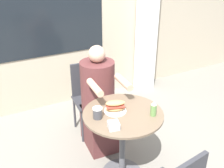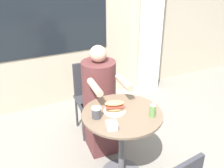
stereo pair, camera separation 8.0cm
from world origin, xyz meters
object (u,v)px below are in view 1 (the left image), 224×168
seated_diner (99,105)px  drink_cup (98,113)px  sandwich_on_plate (115,107)px  cafe_table (123,130)px  condiment_bottle (153,109)px  diner_chair (88,91)px

seated_diner → drink_cup: (-0.27, -0.53, 0.27)m
sandwich_on_plate → drink_cup: sandwich_on_plate is taller
seated_diner → cafe_table: bearing=91.9°
seated_diner → sandwich_on_plate: bearing=86.0°
cafe_table → sandwich_on_plate: size_ratio=3.61×
seated_diner → condiment_bottle: bearing=109.1°
cafe_table → diner_chair: size_ratio=0.85×
condiment_bottle → cafe_table: bearing=143.0°
diner_chair → condiment_bottle: 1.13m
diner_chair → drink_cup: diner_chair is taller
condiment_bottle → drink_cup: bearing=156.7°
drink_cup → condiment_bottle: bearing=-23.3°
diner_chair → cafe_table: bearing=92.4°
drink_cup → cafe_table: bearing=-8.0°
cafe_table → drink_cup: (-0.24, 0.03, 0.25)m
sandwich_on_plate → drink_cup: (-0.19, -0.02, 0.00)m
sandwich_on_plate → drink_cup: bearing=-173.0°
condiment_bottle → sandwich_on_plate: bearing=140.4°
seated_diner → drink_cup: size_ratio=11.73×
diner_chair → drink_cup: size_ratio=8.55×
cafe_table → drink_cup: bearing=172.0°
condiment_bottle → seated_diner: bearing=104.2°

